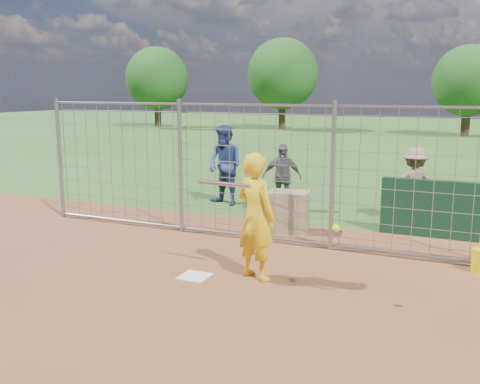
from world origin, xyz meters
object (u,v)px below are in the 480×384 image
at_px(bystander_b, 282,177).
at_px(bystander_c, 414,185).
at_px(bystander_a, 225,165).
at_px(batter, 256,216).
at_px(equipment_bin, 288,211).

bearing_deg(bystander_b, bystander_c, -11.85).
relative_size(bystander_a, bystander_c, 1.21).
distance_m(bystander_a, bystander_c, 4.39).
relative_size(batter, bystander_c, 1.18).
height_order(bystander_c, equipment_bin, bystander_c).
xyz_separation_m(batter, bystander_b, (-1.20, 4.54, -0.17)).
distance_m(bystander_c, equipment_bin, 2.82).
height_order(batter, equipment_bin, batter).
bearing_deg(equipment_bin, bystander_c, 28.29).
relative_size(batter, equipment_bin, 2.36).
height_order(bystander_a, bystander_b, bystander_a).
relative_size(batter, bystander_a, 0.97).
distance_m(batter, bystander_a, 5.23).
relative_size(bystander_b, equipment_bin, 1.94).
bearing_deg(bystander_b, batter, -86.44).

